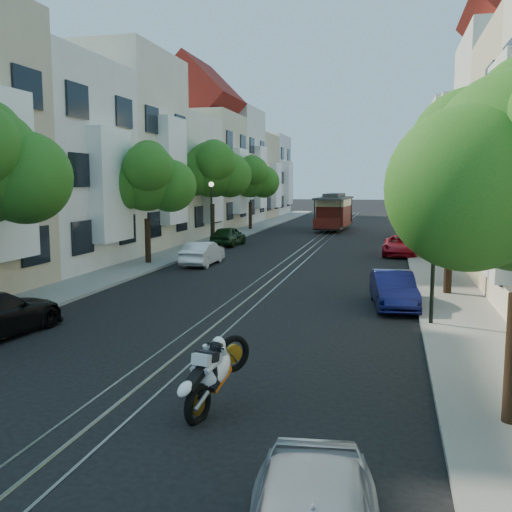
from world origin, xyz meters
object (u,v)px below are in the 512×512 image
Objects in this scene: tree_w_b at (147,180)px; sportbike_rider at (213,371)px; tree_e_c at (434,176)px; parked_car_e_far at (400,246)px; tree_w_c at (213,170)px; lamp_east at (434,232)px; parked_car_e_mid at (393,290)px; parked_car_w_mid at (203,253)px; tree_e_b at (454,169)px; cable_car at (334,210)px; lamp_west at (211,204)px; tree_e_d at (423,174)px; tree_w_d at (251,178)px; parked_car_w_far at (228,236)px.

tree_w_b reaches higher than sportbike_rider.
parked_car_e_far is at bearing 152.24° from tree_e_c.
tree_w_c reaches higher than tree_w_b.
lamp_east is 1.11× the size of parked_car_e_mid.
parked_car_w_mid reaches higher than parked_car_e_far.
tree_e_b reaches higher than cable_car.
sportbike_rider is at bearing -72.12° from lamp_west.
cable_car is (-7.18, 28.50, -2.97)m from tree_e_b.
lamp_west reaches higher than sportbike_rider.
lamp_west is at bearing -146.50° from tree_e_d.
tree_w_b is 16.81m from lamp_east.
tree_e_d is 11.12m from parked_car_e_far.
cable_car is (7.22, 1.50, -2.84)m from tree_w_d.
tree_e_c is 19.12m from cable_car.
tree_w_d reaches higher than parked_car_w_far.
lamp_west is 1.11× the size of parked_car_e_mid.
tree_w_d is at bearing 131.99° from tree_e_c.
sportbike_rider is at bearing -102.83° from tree_e_c.
tree_e_b is at bearing -61.93° from tree_w_d.
tree_e_c is 1.75× the size of parked_car_w_mid.
sportbike_rider is at bearing -96.54° from parked_car_e_far.
parked_car_e_far is at bearing -5.52° from lamp_west.
tree_e_d is at bearing 33.50° from lamp_west.
tree_e_b is 1.03× the size of tree_e_c.
cable_car is at bearing 137.86° from tree_e_d.
tree_w_c reaches higher than lamp_east.
tree_w_b is 1.62× the size of parked_car_w_far.
lamp_west is (0.84, 8.02, -1.55)m from tree_w_b.
tree_w_d is at bearing 105.24° from parked_car_e_mid.
tree_w_d reaches higher than parked_car_e_mid.
tree_w_d is at bearing 132.17° from parked_car_e_far.
parked_car_e_far is (3.68, 24.33, -0.20)m from sportbike_rider.
tree_w_c is at bearing 122.65° from lamp_east.
lamp_east and lamp_west have the same top height.
parked_car_e_far is 11.50m from parked_car_w_far.
parked_car_w_mid is (-11.66, -5.42, -3.99)m from tree_e_c.
parked_car_e_mid is at bearing 125.26° from parked_car_w_far.
tree_w_d is 1.75× the size of parked_car_w_mid.
tree_e_d reaches higher than parked_car_e_mid.
tree_w_c reaches higher than sportbike_rider.
tree_e_c is at bearing -155.18° from parked_car_w_mid.
lamp_west is 8.00m from parked_car_w_mid.
tree_e_b is 15.25m from tree_w_b.
tree_e_c reaches higher than parked_car_e_far.
parked_car_e_mid is (3.29, 9.99, -0.17)m from sportbike_rider.
cable_car is 1.89× the size of parked_car_e_far.
parked_car_w_mid is at bearing 11.92° from tree_w_b.
parked_car_e_mid is at bearing 139.93° from parked_car_w_mid.
lamp_east is (13.44, -31.98, -1.75)m from tree_w_d.
lamp_west is 1.00× the size of parked_car_e_far.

